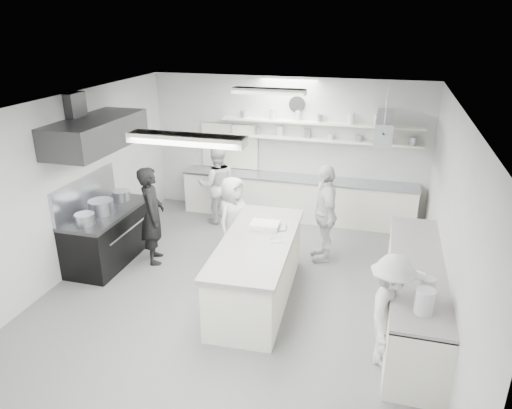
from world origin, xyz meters
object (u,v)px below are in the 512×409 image
(stove, at_px, (109,237))
(back_counter, at_px, (297,198))
(cook_stove, at_px, (152,215))
(cook_back, at_px, (217,185))
(right_counter, at_px, (414,296))
(prep_island, at_px, (257,270))

(stove, height_order, back_counter, back_counter)
(back_counter, bearing_deg, stove, -136.01)
(cook_stove, distance_m, cook_back, 2.04)
(stove, xyz_separation_m, back_counter, (2.90, 2.80, 0.01))
(cook_back, bearing_deg, cook_stove, 51.32)
(cook_stove, relative_size, cook_back, 1.06)
(stove, xyz_separation_m, cook_back, (1.30, 2.17, 0.39))
(cook_stove, bearing_deg, cook_back, -38.55)
(back_counter, height_order, right_counter, right_counter)
(stove, xyz_separation_m, prep_island, (2.92, -0.51, 0.03))
(back_counter, distance_m, cook_stove, 3.38)
(back_counter, bearing_deg, cook_stove, -128.66)
(prep_island, height_order, cook_stove, cook_stove)
(stove, relative_size, right_counter, 0.55)
(right_counter, bearing_deg, back_counter, 124.65)
(right_counter, relative_size, cook_stove, 1.86)
(prep_island, bearing_deg, back_counter, 87.78)
(right_counter, xyz_separation_m, cook_stove, (-4.44, 0.78, 0.42))
(prep_island, xyz_separation_m, cook_back, (-1.61, 2.68, 0.36))
(cook_stove, xyz_separation_m, cook_back, (0.50, 1.98, -0.05))
(prep_island, bearing_deg, cook_stove, 159.31)
(right_counter, distance_m, prep_island, 2.33)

